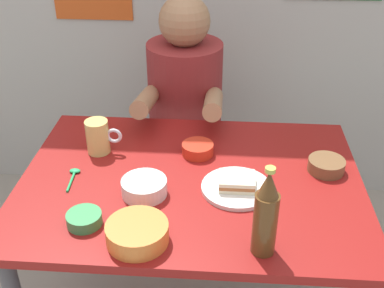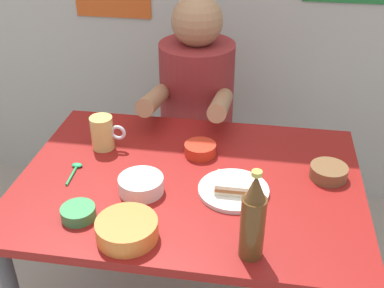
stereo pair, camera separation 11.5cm
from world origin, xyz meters
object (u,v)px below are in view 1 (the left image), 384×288
Objects in this scene: person_seated at (185,90)px; plate_orange at (236,188)px; dip_bowl_green at (84,218)px; dining_table at (191,201)px; beer_mug at (98,137)px; sandwich at (237,181)px; beer_bottle at (266,215)px; stool at (186,169)px.

person_seated is 0.70m from plate_orange.
person_seated reaches higher than dip_bowl_green.
person_seated reaches higher than dining_table.
beer_mug is at bearing 97.27° from dip_bowl_green.
dining_table is 0.39m from dip_bowl_green.
beer_bottle is at bearing -75.74° from sandwich.
sandwich is at bearing -18.90° from dining_table.
dining_table is 4.20× the size of beer_bottle.
beer_bottle is at bearing -72.92° from person_seated.
person_seated is at bearing 108.16° from plate_orange.
beer_mug is at bearing -117.85° from stool.
plate_orange reaches higher than dining_table.
beer_bottle is at bearing -73.11° from stool.
person_seated is 2.75× the size of beer_bottle.
beer_mug is (-0.33, 0.14, 0.15)m from dining_table.
beer_bottle is (0.29, -0.94, 0.51)m from stool.
plate_orange is 1.75× the size of beer_mug.
dip_bowl_green is at bearing -103.48° from stool.
dining_table is 2.44× the size of stool.
beer_mug is 0.71m from beer_bottle.
plate_orange is at bearing -90.00° from sandwich.
sandwich is (0.22, -0.67, 0.01)m from person_seated.
beer_bottle is 2.62× the size of dip_bowl_green.
sandwich is 0.28m from beer_bottle.
dip_bowl_green is (-0.21, -0.87, 0.41)m from stool.
stool is (-0.07, 0.63, -0.30)m from dining_table.
stool is 4.50× the size of dip_bowl_green.
sandwich is 1.10× the size of dip_bowl_green.
stool is at bearing 96.63° from dining_table.
beer_bottle is at bearing -55.73° from dining_table.
stool is at bearing 106.89° from beer_bottle.
beer_mug is (-0.26, -0.48, 0.03)m from person_seated.
person_seated is at bearing -90.00° from stool.
plate_orange is at bearing -71.84° from person_seated.
plate_orange is at bearing -21.81° from beer_mug.
dining_table is 5.00× the size of plate_orange.
dip_bowl_green is (-0.21, -0.86, -0.01)m from person_seated.
beer_mug is at bearing 158.19° from sandwich.
stool is 0.99m from dip_bowl_green.
dining_table is at bearing 161.10° from plate_orange.
sandwich is 0.52m from beer_mug.
person_seated is 3.27× the size of plate_orange.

